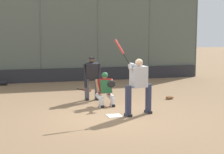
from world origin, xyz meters
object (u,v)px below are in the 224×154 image
at_px(batter_at_plate, 138,84).
at_px(spare_bat_near_backstop, 86,90).
at_px(umpire_home, 92,77).
at_px(fielding_glove_on_dirt, 169,98).
at_px(catcher_behind_plate, 105,89).
at_px(spare_bat_third_base_side, 140,82).

distance_m(batter_at_plate, spare_bat_near_backstop, 5.01).
bearing_deg(umpire_home, batter_at_plate, 114.80).
distance_m(spare_bat_near_backstop, fielding_glove_on_dirt, 3.94).
distance_m(catcher_behind_plate, fielding_glove_on_dirt, 2.80).
bearing_deg(catcher_behind_plate, spare_bat_third_base_side, -127.13).
xyz_separation_m(batter_at_plate, fielding_glove_on_dirt, (-2.07, -2.02, -0.87)).
height_order(batter_at_plate, spare_bat_near_backstop, batter_at_plate).
relative_size(spare_bat_third_base_side, fielding_glove_on_dirt, 2.34).
distance_m(batter_at_plate, catcher_behind_plate, 1.65).
height_order(batter_at_plate, catcher_behind_plate, batter_at_plate).
bearing_deg(spare_bat_third_base_side, umpire_home, -155.19).
distance_m(batter_at_plate, umpire_home, 2.79).
xyz_separation_m(catcher_behind_plate, umpire_home, (0.20, -1.17, 0.27)).
relative_size(spare_bat_near_backstop, fielding_glove_on_dirt, 2.43).
bearing_deg(umpire_home, spare_bat_third_base_side, -123.43).
bearing_deg(spare_bat_third_base_side, batter_at_plate, -136.08).
xyz_separation_m(spare_bat_near_backstop, spare_bat_third_base_side, (-3.32, -1.82, -0.00)).
bearing_deg(spare_bat_near_backstop, fielding_glove_on_dirt, 11.71).
bearing_deg(spare_bat_third_base_side, catcher_behind_plate, -146.62).
bearing_deg(batter_at_plate, spare_bat_near_backstop, -98.74).
height_order(catcher_behind_plate, umpire_home, umpire_home).
height_order(batter_at_plate, fielding_glove_on_dirt, batter_at_plate).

